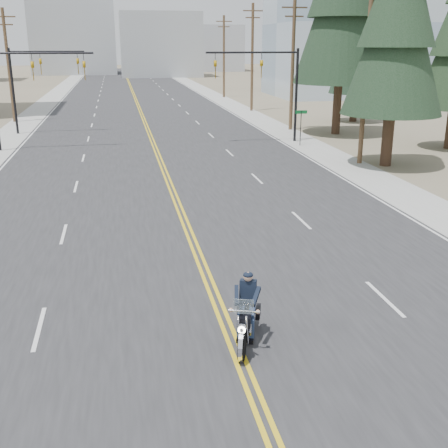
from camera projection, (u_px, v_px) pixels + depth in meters
The scene contains 21 objects.
ground_plane at pixel (254, 396), 12.26m from camera, with size 400.00×400.00×0.00m, color #776D56.
road at pixel (135, 99), 77.72m from camera, with size 20.00×200.00×0.01m, color #303033.
sidewalk_left at pixel (49, 100), 75.70m from camera, with size 3.00×200.00×0.01m, color #A5A5A0.
sidewalk_right at pixel (217, 97), 79.75m from camera, with size 3.00×200.00×0.01m, color #A5A5A0.
traffic_mast_left at pixel (22, 80), 39.09m from camera, with size 7.10×0.26×7.00m.
traffic_mast_right at pixel (271, 77), 42.25m from camera, with size 7.10×0.26×7.00m.
traffic_mast_far at pixel (33, 75), 46.53m from camera, with size 6.10×0.26×7.00m.
street_sign at pixel (301, 122), 41.67m from camera, with size 0.90×0.06×2.62m.
utility_pole_b at pixel (367, 67), 34.14m from camera, with size 2.20×0.30×11.50m.
utility_pole_c at pixel (293, 63), 48.24m from camera, with size 2.20×0.30×11.00m.
utility_pole_d at pixel (252, 56), 62.19m from camera, with size 2.20×0.30×11.50m.
utility_pole_e at pixel (224, 55), 78.17m from camera, with size 2.20×0.30×11.00m.
utility_pole_left at pixel (8, 64), 53.26m from camera, with size 2.20×0.30×10.50m.
glass_building at pixel (358, 24), 80.29m from camera, with size 24.00×16.00×20.00m, color #9EB5CC.
haze_bldg_b at pixel (160, 45), 128.41m from camera, with size 18.00×14.00×14.00m, color #ADB2B7.
haze_bldg_c at pixel (316, 35), 119.41m from camera, with size 16.00×12.00×18.00m, color #B7BCC6.
haze_bldg_d at pixel (73, 19), 137.07m from camera, with size 20.00×15.00×26.00m, color #ADB2B7.
haze_bldg_e at pixel (215, 48), 155.10m from camera, with size 14.00×14.00×12.00m, color #B7BCC6.
motorcyclist at pixel (246, 310), 14.19m from camera, with size 1.00×2.34×1.83m, color black, non-canonical shape.
conifer_near at pixel (399, 10), 32.57m from camera, with size 6.05×6.05×16.01m.
conifer_far at pixel (359, 38), 52.85m from camera, with size 5.10×5.10×13.67m.
Camera 1 is at (-2.60, -10.21, 7.35)m, focal length 45.00 mm.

